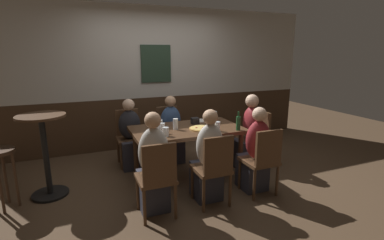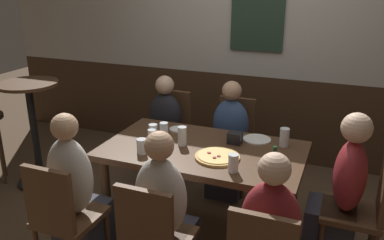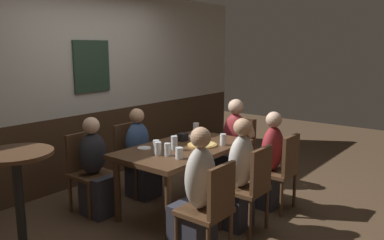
% 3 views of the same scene
% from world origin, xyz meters
% --- Properties ---
extents(ground_plane, '(12.00, 12.00, 0.00)m').
position_xyz_m(ground_plane, '(0.00, 0.00, 0.00)').
color(ground_plane, '#4C3826').
extents(wall_back, '(6.40, 0.13, 2.60)m').
position_xyz_m(wall_back, '(0.00, 1.65, 1.30)').
color(wall_back, '#3D2819').
rests_on(wall_back, ground_plane).
extents(dining_table, '(1.54, 0.89, 0.74)m').
position_xyz_m(dining_table, '(0.00, 0.00, 0.65)').
color(dining_table, '#472D1C').
rests_on(dining_table, ground_plane).
extents(chair_mid_near, '(0.40, 0.40, 0.88)m').
position_xyz_m(chair_mid_near, '(0.00, -0.86, 0.50)').
color(chair_mid_near, '#513521').
rests_on(chair_mid_near, ground_plane).
extents(chair_left_far, '(0.40, 0.40, 0.88)m').
position_xyz_m(chair_left_far, '(-0.68, 0.86, 0.50)').
color(chair_left_far, '#513521').
rests_on(chair_left_far, ground_plane).
extents(chair_left_near, '(0.40, 0.40, 0.88)m').
position_xyz_m(chair_left_near, '(-0.68, -0.86, 0.50)').
color(chair_left_near, '#513521').
rests_on(chair_left_near, ground_plane).
extents(chair_mid_far, '(0.40, 0.40, 0.88)m').
position_xyz_m(chair_mid_far, '(0.00, 0.86, 0.50)').
color(chair_mid_far, '#513521').
rests_on(chair_mid_far, ground_plane).
extents(chair_head_east, '(0.40, 0.40, 0.88)m').
position_xyz_m(chair_head_east, '(1.18, 0.00, 0.50)').
color(chair_head_east, '#513521').
rests_on(chair_head_east, ground_plane).
extents(person_mid_near, '(0.34, 0.37, 1.15)m').
position_xyz_m(person_mid_near, '(0.00, -0.70, 0.48)').
color(person_mid_near, '#2D2D38').
rests_on(person_mid_near, ground_plane).
extents(person_left_far, '(0.34, 0.37, 1.09)m').
position_xyz_m(person_left_far, '(-0.68, 0.69, 0.45)').
color(person_left_far, '#2D2D38').
rests_on(person_left_far, ground_plane).
extents(person_left_near, '(0.34, 0.37, 1.17)m').
position_xyz_m(person_left_near, '(-0.68, -0.70, 0.49)').
color(person_left_near, '#2D2D38').
rests_on(person_left_near, ground_plane).
extents(person_mid_far, '(0.34, 0.37, 1.10)m').
position_xyz_m(person_mid_far, '(-0.00, 0.69, 0.46)').
color(person_mid_far, '#2D2D38').
rests_on(person_mid_far, ground_plane).
extents(person_head_east, '(0.37, 0.34, 1.16)m').
position_xyz_m(person_head_east, '(1.02, 0.00, 0.49)').
color(person_head_east, '#2D2D38').
rests_on(person_head_east, ground_plane).
extents(pizza, '(0.33, 0.33, 0.03)m').
position_xyz_m(pizza, '(0.16, -0.13, 0.75)').
color(pizza, tan).
rests_on(pizza, dining_table).
extents(highball_clear, '(0.08, 0.08, 0.11)m').
position_xyz_m(highball_clear, '(-0.39, -0.26, 0.79)').
color(highball_clear, silver).
rests_on(highball_clear, dining_table).
extents(beer_glass_tall, '(0.07, 0.07, 0.13)m').
position_xyz_m(beer_glass_tall, '(-0.39, -0.10, 0.80)').
color(beer_glass_tall, silver).
rests_on(beer_glass_tall, dining_table).
extents(tumbler_short, '(0.07, 0.07, 0.15)m').
position_xyz_m(tumbler_short, '(-0.17, -0.01, 0.81)').
color(tumbler_short, silver).
rests_on(tumbler_short, dining_table).
extents(tumbler_water, '(0.07, 0.07, 0.14)m').
position_xyz_m(tumbler_water, '(-0.43, -0.01, 0.80)').
color(tumbler_water, silver).
rests_on(tumbler_water, dining_table).
extents(pint_glass_pale, '(0.07, 0.07, 0.15)m').
position_xyz_m(pint_glass_pale, '(0.57, 0.27, 0.80)').
color(pint_glass_pale, silver).
rests_on(pint_glass_pale, dining_table).
extents(pint_glass_amber, '(0.07, 0.07, 0.13)m').
position_xyz_m(pint_glass_amber, '(-0.37, 0.07, 0.80)').
color(pint_glass_amber, silver).
rests_on(pint_glass_amber, dining_table).
extents(pint_glass_stout, '(0.07, 0.07, 0.13)m').
position_xyz_m(pint_glass_stout, '(0.33, -0.30, 0.80)').
color(pint_glass_stout, silver).
rests_on(pint_glass_stout, dining_table).
extents(beer_bottle_green, '(0.06, 0.06, 0.26)m').
position_xyz_m(beer_bottle_green, '(0.61, -0.37, 0.84)').
color(beer_bottle_green, '#194723').
rests_on(beer_bottle_green, dining_table).
extents(plate_white_large, '(0.22, 0.22, 0.01)m').
position_xyz_m(plate_white_large, '(0.35, 0.31, 0.75)').
color(plate_white_large, white).
rests_on(plate_white_large, dining_table).
extents(plate_white_small, '(0.15, 0.15, 0.01)m').
position_xyz_m(plate_white_small, '(-0.33, 0.29, 0.75)').
color(plate_white_small, white).
rests_on(plate_white_small, dining_table).
extents(condiment_caddy, '(0.11, 0.09, 0.09)m').
position_xyz_m(condiment_caddy, '(0.20, 0.18, 0.79)').
color(condiment_caddy, black).
rests_on(condiment_caddy, dining_table).
extents(side_bar_table, '(0.56, 0.56, 1.05)m').
position_xyz_m(side_bar_table, '(-1.82, 0.15, 0.62)').
color(side_bar_table, black).
rests_on(side_bar_table, ground_plane).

